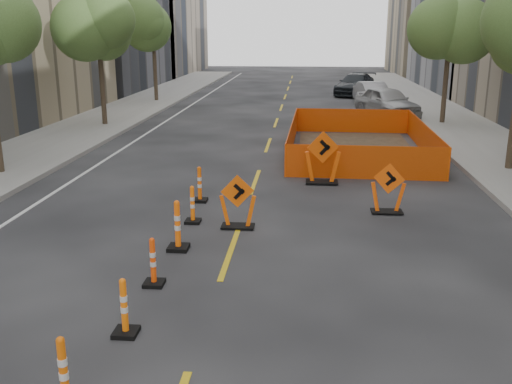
# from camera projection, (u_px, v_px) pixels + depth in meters

# --- Properties ---
(ground_plane) EXTENTS (140.00, 140.00, 0.00)m
(ground_plane) POSITION_uv_depth(u_px,v_px,m) (195.00, 353.00, 8.46)
(ground_plane) COLOR black
(sidewalk_left) EXTENTS (4.00, 90.00, 0.15)m
(sidewalk_left) POSITION_uv_depth(u_px,v_px,m) (14.00, 160.00, 20.70)
(sidewalk_left) COLOR gray
(sidewalk_left) RESTS_ON ground
(tree_l_c) EXTENTS (2.80, 2.80, 5.95)m
(tree_l_c) POSITION_uv_depth(u_px,v_px,m) (98.00, 32.00, 27.10)
(tree_l_c) COLOR #382B1E
(tree_l_c) RESTS_ON ground
(tree_l_d) EXTENTS (2.80, 2.80, 5.95)m
(tree_l_d) POSITION_uv_depth(u_px,v_px,m) (153.00, 32.00, 36.68)
(tree_l_d) COLOR #382B1E
(tree_l_d) RESTS_ON ground
(tree_r_c) EXTENTS (2.80, 2.80, 5.95)m
(tree_r_c) POSITION_uv_depth(u_px,v_px,m) (450.00, 32.00, 27.58)
(tree_r_c) COLOR #382B1E
(tree_r_c) RESTS_ON ground
(channelizer_2) EXTENTS (0.39, 0.39, 1.00)m
(channelizer_2) POSITION_uv_depth(u_px,v_px,m) (64.00, 372.00, 7.12)
(channelizer_2) COLOR #D85809
(channelizer_2) RESTS_ON ground
(channelizer_3) EXTENTS (0.38, 0.38, 0.96)m
(channelizer_3) POSITION_uv_depth(u_px,v_px,m) (124.00, 307.00, 8.84)
(channelizer_3) COLOR orange
(channelizer_3) RESTS_ON ground
(channelizer_4) EXTENTS (0.37, 0.37, 0.95)m
(channelizer_4) POSITION_uv_depth(u_px,v_px,m) (153.00, 262.00, 10.59)
(channelizer_4) COLOR #ED4309
(channelizer_4) RESTS_ON ground
(channelizer_5) EXTENTS (0.44, 0.44, 1.12)m
(channelizer_5) POSITION_uv_depth(u_px,v_px,m) (178.00, 225.00, 12.29)
(channelizer_5) COLOR #FE5E0A
(channelizer_5) RESTS_ON ground
(channelizer_6) EXTENTS (0.38, 0.38, 0.95)m
(channelizer_6) POSITION_uv_depth(u_px,v_px,m) (192.00, 204.00, 14.06)
(channelizer_6) COLOR #FF660A
(channelizer_6) RESTS_ON ground
(channelizer_7) EXTENTS (0.40, 0.40, 1.01)m
(channelizer_7) POSITION_uv_depth(u_px,v_px,m) (200.00, 184.00, 15.80)
(channelizer_7) COLOR #E45509
(channelizer_7) RESTS_ON ground
(chevron_sign_left) EXTENTS (0.99, 0.74, 1.33)m
(chevron_sign_left) POSITION_uv_depth(u_px,v_px,m) (238.00, 201.00, 13.65)
(chevron_sign_left) COLOR #DE5109
(chevron_sign_left) RESTS_ON ground
(chevron_sign_center) EXTENTS (1.24, 0.91, 1.66)m
(chevron_sign_center) POSITION_uv_depth(u_px,v_px,m) (323.00, 158.00, 17.58)
(chevron_sign_center) COLOR #D94A09
(chevron_sign_center) RESTS_ON ground
(chevron_sign_right) EXTENTS (1.03, 0.83, 1.34)m
(chevron_sign_right) POSITION_uv_depth(u_px,v_px,m) (388.00, 188.00, 14.76)
(chevron_sign_right) COLOR #DF4A09
(chevron_sign_right) RESTS_ON ground
(safety_fence) EXTENTS (5.34, 8.89, 1.10)m
(safety_fence) POSITION_uv_depth(u_px,v_px,m) (358.00, 138.00, 22.38)
(safety_fence) COLOR #DD410B
(safety_fence) RESTS_ON ground
(parked_car_near) EXTENTS (3.60, 5.22, 1.65)m
(parked_car_near) POSITION_uv_depth(u_px,v_px,m) (387.00, 102.00, 31.28)
(parked_car_near) COLOR #AEAEB0
(parked_car_near) RESTS_ON ground
(parked_car_mid) EXTENTS (2.29, 4.57, 1.44)m
(parked_car_mid) POSITION_uv_depth(u_px,v_px,m) (373.00, 94.00, 36.31)
(parked_car_mid) COLOR #9F9DA3
(parked_car_mid) RESTS_ON ground
(parked_car_far) EXTENTS (3.76, 5.73, 1.54)m
(parked_car_far) POSITION_uv_depth(u_px,v_px,m) (356.00, 85.00, 41.87)
(parked_car_far) COLOR black
(parked_car_far) RESTS_ON ground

